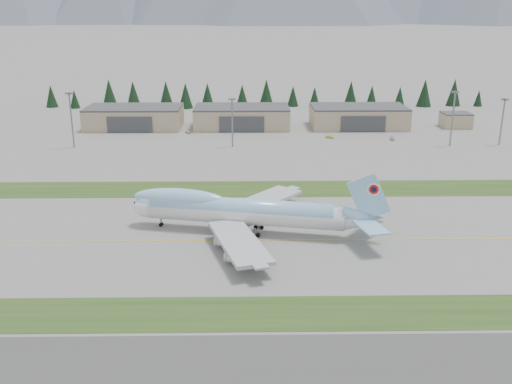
{
  "coord_description": "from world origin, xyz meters",
  "views": [
    {
      "loc": [
        -12.15,
        -140.07,
        59.14
      ],
      "look_at": [
        -9.75,
        17.0,
        8.0
      ],
      "focal_mm": 40.0,
      "sensor_mm": 36.0,
      "label": 1
    }
  ],
  "objects_px": {
    "hangar_center": "(242,117)",
    "hangar_right": "(358,116)",
    "service_vehicle_a": "(188,133)",
    "service_vehicle_b": "(330,138)",
    "boeing_747_freighter": "(242,211)",
    "service_vehicle_c": "(392,140)",
    "hangar_left": "(134,117)"
  },
  "relations": [
    {
      "from": "hangar_center",
      "to": "service_vehicle_b",
      "type": "relative_size",
      "value": 11.77
    },
    {
      "from": "hangar_center",
      "to": "hangar_right",
      "type": "height_order",
      "value": "same"
    },
    {
      "from": "boeing_747_freighter",
      "to": "hangar_left",
      "type": "xyz_separation_m",
      "value": [
        -56.28,
        143.86,
        -0.83
      ]
    },
    {
      "from": "boeing_747_freighter",
      "to": "service_vehicle_c",
      "type": "distance_m",
      "value": 133.01
    },
    {
      "from": "hangar_center",
      "to": "boeing_747_freighter",
      "type": "bearing_deg",
      "value": -89.49
    },
    {
      "from": "service_vehicle_b",
      "to": "service_vehicle_a",
      "type": "bearing_deg",
      "value": 102.84
    },
    {
      "from": "service_vehicle_b",
      "to": "service_vehicle_c",
      "type": "bearing_deg",
      "value": -74.46
    },
    {
      "from": "boeing_747_freighter",
      "to": "hangar_left",
      "type": "height_order",
      "value": "boeing_747_freighter"
    },
    {
      "from": "boeing_747_freighter",
      "to": "hangar_right",
      "type": "xyz_separation_m",
      "value": [
        58.72,
        143.86,
        -0.83
      ]
    },
    {
      "from": "service_vehicle_b",
      "to": "hangar_right",
      "type": "bearing_deg",
      "value": -11.13
    },
    {
      "from": "hangar_left",
      "to": "hangar_right",
      "type": "relative_size",
      "value": 1.0
    },
    {
      "from": "boeing_747_freighter",
      "to": "service_vehicle_c",
      "type": "relative_size",
      "value": 16.67
    },
    {
      "from": "service_vehicle_a",
      "to": "service_vehicle_b",
      "type": "height_order",
      "value": "service_vehicle_b"
    },
    {
      "from": "hangar_right",
      "to": "service_vehicle_a",
      "type": "bearing_deg",
      "value": -170.52
    },
    {
      "from": "hangar_left",
      "to": "service_vehicle_b",
      "type": "height_order",
      "value": "hangar_left"
    },
    {
      "from": "hangar_left",
      "to": "service_vehicle_b",
      "type": "bearing_deg",
      "value": -15.4
    },
    {
      "from": "boeing_747_freighter",
      "to": "service_vehicle_b",
      "type": "relative_size",
      "value": 17.63
    },
    {
      "from": "boeing_747_freighter",
      "to": "service_vehicle_a",
      "type": "bearing_deg",
      "value": 113.6
    },
    {
      "from": "hangar_center",
      "to": "hangar_right",
      "type": "xyz_separation_m",
      "value": [
        60.0,
        0.0,
        0.0
      ]
    },
    {
      "from": "boeing_747_freighter",
      "to": "service_vehicle_b",
      "type": "xyz_separation_m",
      "value": [
        40.62,
        117.18,
        -6.22
      ]
    },
    {
      "from": "service_vehicle_c",
      "to": "hangar_center",
      "type": "bearing_deg",
      "value": 164.43
    },
    {
      "from": "hangar_right",
      "to": "service_vehicle_a",
      "type": "height_order",
      "value": "hangar_right"
    },
    {
      "from": "boeing_747_freighter",
      "to": "hangar_right",
      "type": "height_order",
      "value": "boeing_747_freighter"
    },
    {
      "from": "hangar_left",
      "to": "hangar_center",
      "type": "bearing_deg",
      "value": 0.0
    },
    {
      "from": "hangar_right",
      "to": "boeing_747_freighter",
      "type": "bearing_deg",
      "value": -112.21
    },
    {
      "from": "hangar_right",
      "to": "service_vehicle_c",
      "type": "height_order",
      "value": "hangar_right"
    },
    {
      "from": "boeing_747_freighter",
      "to": "hangar_center",
      "type": "relative_size",
      "value": 1.5
    },
    {
      "from": "service_vehicle_b",
      "to": "boeing_747_freighter",
      "type": "bearing_deg",
      "value": -176.09
    },
    {
      "from": "hangar_center",
      "to": "service_vehicle_a",
      "type": "height_order",
      "value": "hangar_center"
    },
    {
      "from": "boeing_747_freighter",
      "to": "service_vehicle_b",
      "type": "bearing_deg",
      "value": 82.42
    },
    {
      "from": "service_vehicle_a",
      "to": "hangar_right",
      "type": "bearing_deg",
      "value": -17.19
    },
    {
      "from": "service_vehicle_b",
      "to": "hangar_center",
      "type": "bearing_deg",
      "value": 80.53
    }
  ]
}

